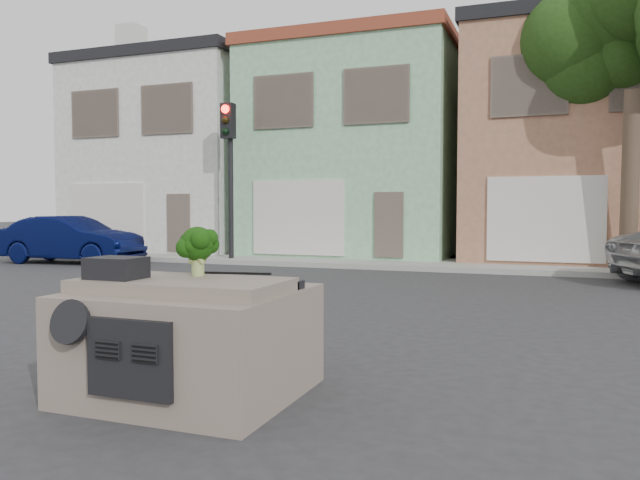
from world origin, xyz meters
The scene contains 12 objects.
ground_plane centered at (0.00, 0.00, 0.00)m, with size 120.00×120.00×0.00m, color #303033.
sidewalk centered at (0.00, 10.50, 0.07)m, with size 40.00×3.00×0.15m, color gray.
townhouse_white centered at (-11.00, 14.50, 3.77)m, with size 7.20×8.20×7.55m, color silver.
townhouse_mint centered at (-3.50, 14.50, 3.77)m, with size 7.20×8.20×7.55m, color #89BF92.
townhouse_tan centered at (4.00, 14.50, 3.77)m, with size 7.20×8.20×7.55m, color #9F6C50.
navy_sedan centered at (-11.23, 7.69, 0.00)m, with size 1.59×4.56×1.50m, color #060D38.
traffic_signal centered at (-6.50, 9.50, 2.55)m, with size 0.40×0.40×5.10m, color black.
tree_near centered at (5.00, 9.80, 4.25)m, with size 4.40×4.00×8.50m, color #204012.
car_dashboard centered at (0.00, -3.00, 0.56)m, with size 2.00×1.80×1.12m, color #76675C.
instrument_hump centered at (-0.58, -3.35, 1.22)m, with size 0.48×0.38×0.20m, color black.
wiper_arm centered at (0.28, -2.62, 1.13)m, with size 0.70×0.03×0.02m, color black.
broccoli centered at (0.00, -2.88, 1.36)m, with size 0.40×0.40×0.49m, color black.
Camera 1 is at (3.21, -8.05, 1.78)m, focal length 35.00 mm.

